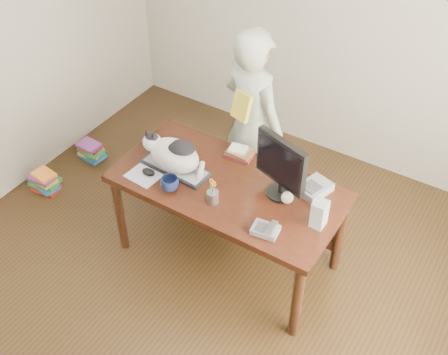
% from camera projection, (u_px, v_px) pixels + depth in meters
% --- Properties ---
extents(room, '(4.50, 4.50, 4.50)m').
position_uv_depth(room, '(171.00, 166.00, 3.08)').
color(room, black).
rests_on(room, ground).
extents(desk, '(1.60, 0.80, 0.75)m').
position_uv_depth(desk, '(234.00, 193.00, 4.01)').
color(desk, black).
rests_on(desk, ground).
extents(keyboard, '(0.51, 0.21, 0.03)m').
position_uv_depth(keyboard, '(176.00, 168.00, 3.97)').
color(keyboard, black).
rests_on(keyboard, desk).
extents(cat, '(0.49, 0.25, 0.28)m').
position_uv_depth(cat, '(173.00, 153.00, 3.89)').
color(cat, silver).
rests_on(cat, keyboard).
extents(monitor, '(0.40, 0.25, 0.46)m').
position_uv_depth(monitor, '(281.00, 165.00, 3.61)').
color(monitor, black).
rests_on(monitor, desk).
extents(pen_cup, '(0.10, 0.10, 0.20)m').
position_uv_depth(pen_cup, '(213.00, 196.00, 3.69)').
color(pen_cup, '#98979D').
rests_on(pen_cup, desk).
extents(mousepad, '(0.24, 0.22, 0.01)m').
position_uv_depth(mousepad, '(145.00, 175.00, 3.93)').
color(mousepad, silver).
rests_on(mousepad, desk).
extents(mouse, '(0.11, 0.07, 0.04)m').
position_uv_depth(mouse, '(148.00, 172.00, 3.92)').
color(mouse, black).
rests_on(mouse, mousepad).
extents(coffee_mug, '(0.17, 0.17, 0.10)m').
position_uv_depth(coffee_mug, '(170.00, 184.00, 3.79)').
color(coffee_mug, black).
rests_on(coffee_mug, desk).
extents(phone, '(0.18, 0.16, 0.08)m').
position_uv_depth(phone, '(266.00, 230.00, 3.51)').
color(phone, slate).
rests_on(phone, desk).
extents(speaker, '(0.09, 0.10, 0.19)m').
position_uv_depth(speaker, '(319.00, 214.00, 3.51)').
color(speaker, '#969699').
rests_on(speaker, desk).
extents(baseball, '(0.08, 0.08, 0.08)m').
position_uv_depth(baseball, '(287.00, 198.00, 3.70)').
color(baseball, silver).
rests_on(baseball, desk).
extents(book_stack, '(0.22, 0.17, 0.07)m').
position_uv_depth(book_stack, '(239.00, 153.00, 4.07)').
color(book_stack, '#451217').
rests_on(book_stack, desk).
extents(calculator, '(0.22, 0.26, 0.07)m').
position_uv_depth(calculator, '(314.00, 188.00, 3.78)').
color(calculator, slate).
rests_on(calculator, desk).
extents(person, '(0.66, 0.52, 1.59)m').
position_uv_depth(person, '(252.00, 123.00, 4.32)').
color(person, silver).
rests_on(person, ground).
extents(held_book, '(0.17, 0.13, 0.21)m').
position_uv_depth(held_book, '(242.00, 106.00, 4.04)').
color(held_book, gold).
rests_on(held_book, person).
extents(book_pile_a, '(0.27, 0.22, 0.18)m').
position_uv_depth(book_pile_a, '(45.00, 182.00, 4.87)').
color(book_pile_a, '#A81E18').
rests_on(book_pile_a, ground).
extents(book_pile_b, '(0.26, 0.20, 0.15)m').
position_uv_depth(book_pile_b, '(91.00, 151.00, 5.22)').
color(book_pile_b, '#1B58A4').
rests_on(book_pile_b, ground).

